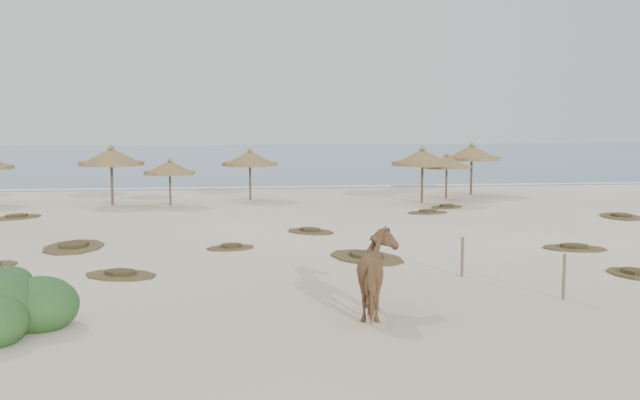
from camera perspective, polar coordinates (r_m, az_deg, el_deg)
The scene contains 23 objects.
ground at distance 20.68m, azimuth 1.93°, elevation -5.24°, with size 160.00×160.00×0.00m, color beige.
ocean at distance 95.13m, azimuth -5.77°, elevation 3.58°, with size 200.00×100.00×0.01m, color #29567D.
foam_line at distance 46.28m, azimuth -3.54°, elevation 1.03°, with size 70.00×0.60×0.01m, color white.
palapa_1 at distance 37.44m, azimuth -16.36°, elevation 3.26°, with size 4.02×4.02×3.08m.
palapa_2 at distance 36.34m, azimuth -11.93°, elevation 2.49°, with size 3.39×3.39×2.42m.
palapa_3 at distance 38.54m, azimuth -5.63°, elevation 3.27°, with size 3.44×3.44×2.83m.
palapa_4 at distance 37.10m, azimuth 8.20°, elevation 3.32°, with size 4.07×4.07×2.99m.
palapa_5 at distance 39.77m, azimuth 10.10°, elevation 2.97°, with size 3.40×3.40×2.55m.
palapa_6 at distance 42.08m, azimuth 12.05°, elevation 3.65°, with size 4.29×4.29×3.07m.
horse at distance 15.24m, azimuth 4.78°, elevation -5.89°, with size 0.97×2.13×1.80m, color #9C6D46.
fence_post_near at distance 19.42m, azimuth 11.32°, elevation -4.48°, with size 0.08×0.08×1.08m, color #68604E.
fence_post_far at distance 17.51m, azimuth 18.94°, elevation -5.84°, with size 0.08×0.08×1.08m, color #68604E.
scrub_1 at distance 24.88m, azimuth -19.11°, elevation -3.53°, with size 2.05×3.02×0.16m.
scrub_2 at distance 23.55m, azimuth -7.15°, elevation -3.76°, with size 1.82×1.43×0.16m.
scrub_3 at distance 26.88m, azimuth -0.79°, elevation -2.50°, with size 2.32×2.33×0.16m.
scrub_4 at distance 24.72m, azimuth 19.67°, elevation -3.61°, with size 2.36×1.94×0.16m.
scrub_5 at distance 33.89m, azimuth 22.93°, elevation -1.20°, with size 2.12×2.85×0.16m.
scrub_6 at distance 33.69m, azimuth -23.08°, elevation -1.25°, with size 2.53×2.64×0.16m.
scrub_7 at distance 33.05m, azimuth 8.61°, elevation -0.96°, with size 2.15×1.62×0.16m.
scrub_9 at distance 21.75m, azimuth 3.74°, elevation -4.55°, with size 2.88×3.35×0.16m.
scrub_10 at distance 35.37m, azimuth 10.11°, elevation -0.53°, with size 2.12×1.84×0.16m.
scrub_11 at distance 19.92m, azimuth -15.67°, elevation -5.75°, with size 2.39×2.04×0.16m.
scrub_12 at distance 21.10m, azimuth 23.77°, elevation -5.39°, with size 1.32×1.85×0.16m.
Camera 1 is at (-3.46, -19.98, 4.05)m, focal length 40.00 mm.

